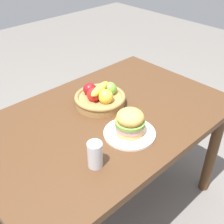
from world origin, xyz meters
name	(u,v)px	position (x,y,z in m)	size (l,w,h in m)	color
ground_plane	(107,205)	(0.00, 0.00, 0.00)	(8.00, 8.00, 0.00)	slate
dining_table	(106,131)	(0.00, 0.00, 0.65)	(1.40, 0.90, 0.75)	#4C301C
plate	(130,133)	(-0.02, -0.20, 0.76)	(0.26, 0.26, 0.01)	silver
sandwich	(130,122)	(-0.02, -0.20, 0.83)	(0.15, 0.15, 0.13)	#DBAD60
soda_can	(95,154)	(-0.28, -0.24, 0.81)	(0.07, 0.07, 0.13)	silver
fruit_basket	(100,97)	(0.06, 0.11, 0.80)	(0.29, 0.29, 0.13)	#9E7542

